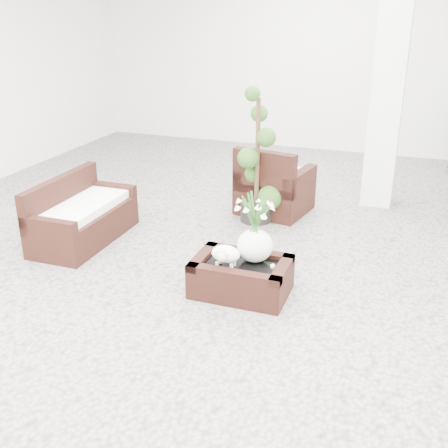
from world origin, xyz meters
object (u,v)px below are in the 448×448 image
(armchair, at_px, (275,179))
(topiary, at_px, (257,157))
(coffee_table, at_px, (241,278))
(loveseat, at_px, (83,210))

(armchair, relative_size, topiary, 0.54)
(armchair, bearing_deg, coffee_table, 107.56)
(coffee_table, bearing_deg, armchair, 97.04)
(loveseat, relative_size, topiary, 0.84)
(armchair, distance_m, loveseat, 2.49)
(loveseat, bearing_deg, coffee_table, -105.39)
(loveseat, distance_m, topiary, 2.18)
(coffee_table, distance_m, loveseat, 2.20)
(coffee_table, xyz_separation_m, topiary, (-0.41, 1.85, 0.67))
(coffee_table, relative_size, loveseat, 0.65)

